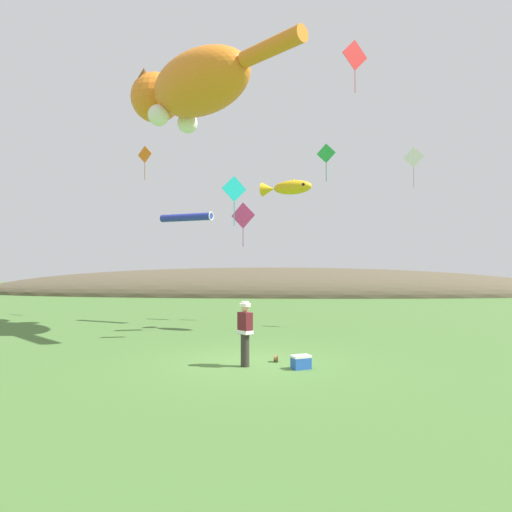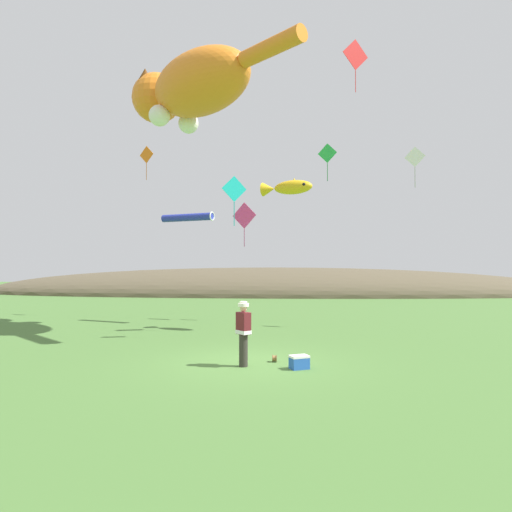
{
  "view_description": "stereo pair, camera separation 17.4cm",
  "coord_description": "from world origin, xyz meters",
  "px_view_note": "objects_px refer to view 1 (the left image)",
  "views": [
    {
      "loc": [
        0.89,
        -12.89,
        2.77
      ],
      "look_at": [
        0.0,
        4.0,
        3.11
      ],
      "focal_mm": 32.0,
      "sensor_mm": 36.0,
      "label": 1
    },
    {
      "loc": [
        1.06,
        -12.88,
        2.77
      ],
      "look_at": [
        0.0,
        4.0,
        3.11
      ],
      "focal_mm": 32.0,
      "sensor_mm": 36.0,
      "label": 2
    }
  ],
  "objects_px": {
    "kite_giant_cat": "(189,88)",
    "kite_diamond_pink": "(243,216)",
    "kite_tube_streamer": "(187,217)",
    "kite_diamond_green": "(326,154)",
    "kite_spool": "(276,358)",
    "kite_diamond_orange": "(145,155)",
    "picnic_cooler": "(301,362)",
    "festival_attendant": "(245,331)",
    "kite_fish_windsock": "(287,188)",
    "kite_diamond_red": "(355,56)",
    "kite_diamond_teal": "(234,190)",
    "kite_diamond_white": "(414,158)"
  },
  "relations": [
    {
      "from": "kite_diamond_green",
      "to": "kite_diamond_white",
      "type": "bearing_deg",
      "value": -30.86
    },
    {
      "from": "kite_spool",
      "to": "kite_giant_cat",
      "type": "bearing_deg",
      "value": 121.26
    },
    {
      "from": "kite_diamond_red",
      "to": "kite_diamond_green",
      "type": "bearing_deg",
      "value": 101.25
    },
    {
      "from": "kite_tube_streamer",
      "to": "picnic_cooler",
      "type": "bearing_deg",
      "value": -61.81
    },
    {
      "from": "kite_spool",
      "to": "picnic_cooler",
      "type": "xyz_separation_m",
      "value": [
        0.68,
        -0.83,
        0.08
      ]
    },
    {
      "from": "kite_giant_cat",
      "to": "picnic_cooler",
      "type": "bearing_deg",
      "value": -57.7
    },
    {
      "from": "kite_diamond_green",
      "to": "kite_diamond_teal",
      "type": "height_order",
      "value": "kite_diamond_green"
    },
    {
      "from": "kite_spool",
      "to": "kite_diamond_teal",
      "type": "relative_size",
      "value": 0.11
    },
    {
      "from": "kite_fish_windsock",
      "to": "kite_diamond_orange",
      "type": "relative_size",
      "value": 1.25
    },
    {
      "from": "kite_fish_windsock",
      "to": "kite_diamond_red",
      "type": "height_order",
      "value": "kite_diamond_red"
    },
    {
      "from": "kite_tube_streamer",
      "to": "kite_diamond_green",
      "type": "height_order",
      "value": "kite_diamond_green"
    },
    {
      "from": "kite_spool",
      "to": "kite_diamond_orange",
      "type": "distance_m",
      "value": 15.75
    },
    {
      "from": "kite_diamond_orange",
      "to": "kite_diamond_pink",
      "type": "relative_size",
      "value": 0.83
    },
    {
      "from": "picnic_cooler",
      "to": "kite_fish_windsock",
      "type": "relative_size",
      "value": 0.25
    },
    {
      "from": "kite_diamond_white",
      "to": "kite_diamond_red",
      "type": "bearing_deg",
      "value": -148.26
    },
    {
      "from": "kite_diamond_red",
      "to": "kite_tube_streamer",
      "type": "bearing_deg",
      "value": 157.1
    },
    {
      "from": "kite_fish_windsock",
      "to": "kite_giant_cat",
      "type": "bearing_deg",
      "value": 179.76
    },
    {
      "from": "kite_diamond_green",
      "to": "kite_diamond_pink",
      "type": "height_order",
      "value": "kite_diamond_green"
    },
    {
      "from": "kite_diamond_orange",
      "to": "kite_diamond_pink",
      "type": "bearing_deg",
      "value": -14.23
    },
    {
      "from": "festival_attendant",
      "to": "kite_diamond_green",
      "type": "distance_m",
      "value": 12.74
    },
    {
      "from": "picnic_cooler",
      "to": "kite_diamond_pink",
      "type": "distance_m",
      "value": 11.9
    },
    {
      "from": "picnic_cooler",
      "to": "kite_diamond_red",
      "type": "xyz_separation_m",
      "value": [
        2.49,
        6.23,
        11.1
      ]
    },
    {
      "from": "kite_diamond_green",
      "to": "kite_diamond_red",
      "type": "bearing_deg",
      "value": -78.75
    },
    {
      "from": "kite_spool",
      "to": "kite_giant_cat",
      "type": "height_order",
      "value": "kite_giant_cat"
    },
    {
      "from": "kite_fish_windsock",
      "to": "festival_attendant",
      "type": "bearing_deg",
      "value": -100.4
    },
    {
      "from": "kite_fish_windsock",
      "to": "kite_tube_streamer",
      "type": "bearing_deg",
      "value": 153.59
    },
    {
      "from": "festival_attendant",
      "to": "kite_tube_streamer",
      "type": "relative_size",
      "value": 0.64
    },
    {
      "from": "kite_spool",
      "to": "picnic_cooler",
      "type": "bearing_deg",
      "value": -50.6
    },
    {
      "from": "festival_attendant",
      "to": "picnic_cooler",
      "type": "bearing_deg",
      "value": -7.26
    },
    {
      "from": "kite_fish_windsock",
      "to": "kite_diamond_pink",
      "type": "xyz_separation_m",
      "value": [
        -2.15,
        3.46,
        -0.81
      ]
    },
    {
      "from": "picnic_cooler",
      "to": "kite_diamond_white",
      "type": "relative_size",
      "value": 0.32
    },
    {
      "from": "kite_diamond_green",
      "to": "kite_diamond_white",
      "type": "height_order",
      "value": "kite_diamond_green"
    },
    {
      "from": "kite_giant_cat",
      "to": "kite_diamond_green",
      "type": "distance_m",
      "value": 7.23
    },
    {
      "from": "kite_diamond_pink",
      "to": "kite_tube_streamer",
      "type": "bearing_deg",
      "value": -157.71
    },
    {
      "from": "festival_attendant",
      "to": "kite_spool",
      "type": "distance_m",
      "value": 1.35
    },
    {
      "from": "kite_diamond_red",
      "to": "kite_diamond_pink",
      "type": "bearing_deg",
      "value": 138.95
    },
    {
      "from": "kite_giant_cat",
      "to": "kite_diamond_pink",
      "type": "relative_size",
      "value": 3.58
    },
    {
      "from": "picnic_cooler",
      "to": "kite_diamond_teal",
      "type": "xyz_separation_m",
      "value": [
        -2.27,
        4.67,
        5.42
      ]
    },
    {
      "from": "kite_diamond_red",
      "to": "kite_diamond_white",
      "type": "bearing_deg",
      "value": 31.74
    },
    {
      "from": "kite_tube_streamer",
      "to": "kite_diamond_green",
      "type": "xyz_separation_m",
      "value": [
        6.76,
        0.72,
        3.16
      ]
    },
    {
      "from": "picnic_cooler",
      "to": "kite_diamond_red",
      "type": "height_order",
      "value": "kite_diamond_red"
    },
    {
      "from": "festival_attendant",
      "to": "kite_diamond_pink",
      "type": "distance_m",
      "value": 11.2
    },
    {
      "from": "kite_diamond_pink",
      "to": "kite_diamond_green",
      "type": "bearing_deg",
      "value": -5.05
    },
    {
      "from": "picnic_cooler",
      "to": "kite_spool",
      "type": "bearing_deg",
      "value": 129.4
    },
    {
      "from": "festival_attendant",
      "to": "kite_diamond_white",
      "type": "distance_m",
      "value": 12.25
    },
    {
      "from": "kite_diamond_orange",
      "to": "kite_diamond_white",
      "type": "xyz_separation_m",
      "value": [
        13.16,
        -3.9,
        -1.25
      ]
    },
    {
      "from": "kite_diamond_green",
      "to": "kite_diamond_teal",
      "type": "xyz_separation_m",
      "value": [
        -3.98,
        -5.47,
        -2.63
      ]
    },
    {
      "from": "kite_diamond_red",
      "to": "kite_diamond_teal",
      "type": "bearing_deg",
      "value": -161.78
    },
    {
      "from": "kite_tube_streamer",
      "to": "kite_diamond_teal",
      "type": "bearing_deg",
      "value": -59.7
    },
    {
      "from": "kite_diamond_white",
      "to": "kite_diamond_orange",
      "type": "bearing_deg",
      "value": 163.51
    }
  ]
}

